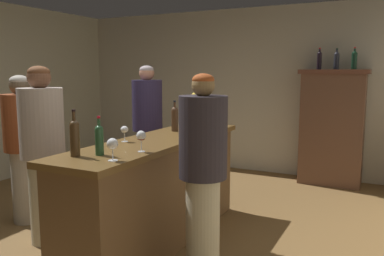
{
  "coord_description": "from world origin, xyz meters",
  "views": [
    {
      "loc": [
        2.43,
        -2.82,
        1.61
      ],
      "look_at": [
        0.97,
        0.08,
        1.15
      ],
      "focal_mm": 37.17,
      "sensor_mm": 36.0,
      "label": 1
    }
  ],
  "objects_px": {
    "cheese_plate": "(207,125)",
    "display_bottle_center": "(354,59)",
    "wine_glass_mid": "(196,122)",
    "patron_tall": "(23,143)",
    "wine_bottle_rose": "(193,116)",
    "wine_glass_front": "(112,144)",
    "patron_in_navy": "(43,149)",
    "bartender": "(203,171)",
    "wine_bottle_syrah": "(203,113)",
    "flower_arrangement": "(191,116)",
    "wine_glass_rear": "(124,130)",
    "wine_bottle_pinot": "(99,138)",
    "bar_counter": "(158,191)",
    "display_cabinet": "(332,125)",
    "wine_bottle_malbec": "(75,136)",
    "patron_by_cabinet": "(148,126)",
    "display_bottle_left": "(319,59)",
    "wine_bottle_riesling": "(175,118)",
    "display_bottle_midleft": "(337,60)",
    "wine_glass_spare": "(141,137)"
  },
  "relations": [
    {
      "from": "cheese_plate",
      "to": "display_bottle_center",
      "type": "distance_m",
      "value": 2.39
    },
    {
      "from": "wine_glass_mid",
      "to": "patron_tall",
      "type": "relative_size",
      "value": 0.09
    },
    {
      "from": "wine_bottle_rose",
      "to": "wine_glass_front",
      "type": "relative_size",
      "value": 2.08
    },
    {
      "from": "wine_glass_mid",
      "to": "patron_in_navy",
      "type": "xyz_separation_m",
      "value": [
        -1.08,
        -1.0,
        -0.2
      ]
    },
    {
      "from": "cheese_plate",
      "to": "bartender",
      "type": "relative_size",
      "value": 0.11
    },
    {
      "from": "wine_bottle_syrah",
      "to": "flower_arrangement",
      "type": "relative_size",
      "value": 0.84
    },
    {
      "from": "wine_glass_rear",
      "to": "bartender",
      "type": "relative_size",
      "value": 0.09
    },
    {
      "from": "wine_bottle_pinot",
      "to": "patron_tall",
      "type": "xyz_separation_m",
      "value": [
        -1.55,
        0.62,
        -0.27
      ]
    },
    {
      "from": "bar_counter",
      "to": "wine_glass_front",
      "type": "height_order",
      "value": "wine_glass_front"
    },
    {
      "from": "wine_bottle_rose",
      "to": "wine_bottle_pinot",
      "type": "xyz_separation_m",
      "value": [
        -0.05,
        -1.44,
        -0.02
      ]
    },
    {
      "from": "display_cabinet",
      "to": "flower_arrangement",
      "type": "relative_size",
      "value": 3.94
    },
    {
      "from": "wine_bottle_malbec",
      "to": "patron_by_cabinet",
      "type": "height_order",
      "value": "patron_by_cabinet"
    },
    {
      "from": "wine_glass_front",
      "to": "display_bottle_left",
      "type": "bearing_deg",
      "value": 78.59
    },
    {
      "from": "wine_bottle_syrah",
      "to": "bar_counter",
      "type": "bearing_deg",
      "value": -92.6
    },
    {
      "from": "wine_bottle_rose",
      "to": "patron_by_cabinet",
      "type": "height_order",
      "value": "patron_by_cabinet"
    },
    {
      "from": "cheese_plate",
      "to": "bar_counter",
      "type": "bearing_deg",
      "value": -91.63
    },
    {
      "from": "flower_arrangement",
      "to": "wine_bottle_malbec",
      "type": "bearing_deg",
      "value": -104.06
    },
    {
      "from": "wine_glass_front",
      "to": "display_bottle_left",
      "type": "distance_m",
      "value": 3.85
    },
    {
      "from": "wine_bottle_pinot",
      "to": "bartender",
      "type": "bearing_deg",
      "value": 27.78
    },
    {
      "from": "patron_by_cabinet",
      "to": "patron_in_navy",
      "type": "relative_size",
      "value": 1.01
    },
    {
      "from": "wine_glass_rear",
      "to": "flower_arrangement",
      "type": "relative_size",
      "value": 0.34
    },
    {
      "from": "display_cabinet",
      "to": "patron_tall",
      "type": "bearing_deg",
      "value": -132.17
    },
    {
      "from": "wine_glass_front",
      "to": "wine_glass_mid",
      "type": "distance_m",
      "value": 1.44
    },
    {
      "from": "bar_counter",
      "to": "cheese_plate",
      "type": "xyz_separation_m",
      "value": [
        0.03,
        1.02,
        0.5
      ]
    },
    {
      "from": "display_cabinet",
      "to": "display_bottle_left",
      "type": "height_order",
      "value": "display_bottle_left"
    },
    {
      "from": "display_bottle_center",
      "to": "flower_arrangement",
      "type": "bearing_deg",
      "value": -116.34
    },
    {
      "from": "wine_bottle_riesling",
      "to": "display_bottle_midleft",
      "type": "distance_m",
      "value": 2.73
    },
    {
      "from": "wine_bottle_pinot",
      "to": "display_bottle_left",
      "type": "relative_size",
      "value": 0.96
    },
    {
      "from": "patron_in_navy",
      "to": "patron_tall",
      "type": "height_order",
      "value": "patron_in_navy"
    },
    {
      "from": "display_bottle_left",
      "to": "display_bottle_midleft",
      "type": "bearing_deg",
      "value": 0.0
    },
    {
      "from": "wine_bottle_rose",
      "to": "patron_by_cabinet",
      "type": "xyz_separation_m",
      "value": [
        -0.9,
        0.5,
        -0.22
      ]
    },
    {
      "from": "wine_bottle_malbec",
      "to": "bartender",
      "type": "relative_size",
      "value": 0.22
    },
    {
      "from": "patron_in_navy",
      "to": "bar_counter",
      "type": "bearing_deg",
      "value": -18.07
    },
    {
      "from": "wine_glass_front",
      "to": "patron_in_navy",
      "type": "xyz_separation_m",
      "value": [
        -1.15,
        0.43,
        -0.21
      ]
    },
    {
      "from": "patron_by_cabinet",
      "to": "patron_tall",
      "type": "distance_m",
      "value": 1.5
    },
    {
      "from": "wine_bottle_pinot",
      "to": "cheese_plate",
      "type": "xyz_separation_m",
      "value": [
        0.03,
        1.82,
        -0.12
      ]
    },
    {
      "from": "wine_bottle_syrah",
      "to": "wine_bottle_rose",
      "type": "height_order",
      "value": "wine_bottle_syrah"
    },
    {
      "from": "wine_bottle_rose",
      "to": "wine_glass_mid",
      "type": "distance_m",
      "value": 0.15
    },
    {
      "from": "wine_bottle_malbec",
      "to": "wine_glass_mid",
      "type": "bearing_deg",
      "value": 79.44
    },
    {
      "from": "flower_arrangement",
      "to": "patron_in_navy",
      "type": "xyz_separation_m",
      "value": [
        -1.13,
        -0.8,
        -0.28
      ]
    },
    {
      "from": "wine_bottle_malbec",
      "to": "wine_glass_mid",
      "type": "height_order",
      "value": "wine_bottle_malbec"
    },
    {
      "from": "wine_glass_front",
      "to": "patron_tall",
      "type": "bearing_deg",
      "value": 157.59
    },
    {
      "from": "wine_bottle_syrah",
      "to": "wine_bottle_pinot",
      "type": "bearing_deg",
      "value": -91.55
    },
    {
      "from": "wine_bottle_pinot",
      "to": "wine_glass_spare",
      "type": "height_order",
      "value": "wine_bottle_pinot"
    },
    {
      "from": "wine_bottle_syrah",
      "to": "wine_bottle_rose",
      "type": "bearing_deg",
      "value": -89.99
    },
    {
      "from": "wine_glass_spare",
      "to": "wine_glass_rear",
      "type": "bearing_deg",
      "value": 141.5
    },
    {
      "from": "display_bottle_center",
      "to": "patron_tall",
      "type": "relative_size",
      "value": 0.19
    },
    {
      "from": "wine_glass_front",
      "to": "flower_arrangement",
      "type": "xyz_separation_m",
      "value": [
        -0.02,
        1.23,
        0.07
      ]
    },
    {
      "from": "wine_bottle_malbec",
      "to": "flower_arrangement",
      "type": "xyz_separation_m",
      "value": [
        0.31,
        1.24,
        0.04
      ]
    },
    {
      "from": "wine_bottle_malbec",
      "to": "bartender",
      "type": "xyz_separation_m",
      "value": [
        0.81,
        0.47,
        -0.27
      ]
    }
  ]
}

